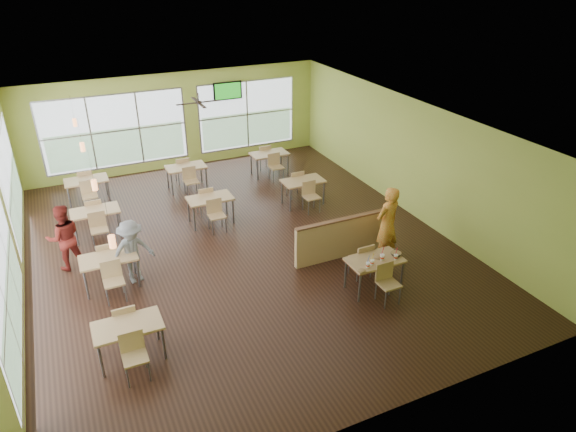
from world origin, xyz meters
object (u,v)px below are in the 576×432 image
object	(u,v)px
main_table	(375,264)
man_plaid	(387,225)
half_wall_divider	(341,238)
food_basket	(396,254)

from	to	relation	value
main_table	man_plaid	xyz separation A→B (m)	(0.90, 0.89, 0.32)
man_plaid	half_wall_divider	bearing A→B (deg)	-47.21
half_wall_divider	food_basket	bearing A→B (deg)	-71.01
main_table	food_basket	size ratio (longest dim) A/B	6.34
half_wall_divider	food_basket	size ratio (longest dim) A/B	10.01
main_table	half_wall_divider	size ratio (longest dim) A/B	0.63
half_wall_divider	food_basket	xyz separation A→B (m)	(0.51, -1.49, 0.26)
main_table	man_plaid	distance (m)	1.30
half_wall_divider	man_plaid	xyz separation A→B (m)	(0.90, -0.56, 0.43)
food_basket	man_plaid	bearing A→B (deg)	67.44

